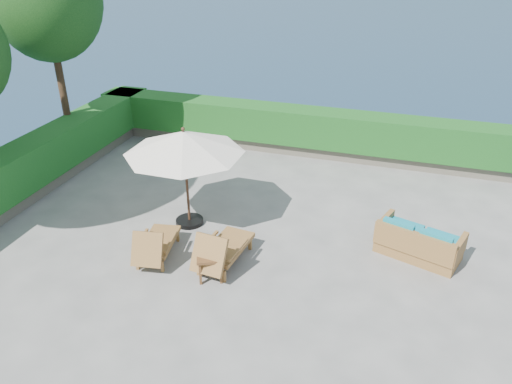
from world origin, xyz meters
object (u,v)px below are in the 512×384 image
(patio_umbrella, at_px, (184,143))
(lounge_right, at_px, (222,249))
(lounge_left, at_px, (155,244))
(wicker_loveseat, at_px, (418,244))
(side_table, at_px, (210,259))

(patio_umbrella, relative_size, lounge_right, 2.05)
(patio_umbrella, distance_m, lounge_left, 2.17)
(lounge_right, bearing_deg, patio_umbrella, 140.95)
(lounge_right, relative_size, wicker_loveseat, 0.91)
(patio_umbrella, height_order, lounge_left, patio_umbrella)
(patio_umbrella, bearing_deg, wicker_loveseat, 2.32)
(patio_umbrella, xyz_separation_m, lounge_left, (-0.07, -1.46, -1.60))
(lounge_left, distance_m, lounge_right, 1.36)
(lounge_right, bearing_deg, side_table, -93.03)
(patio_umbrella, distance_m, lounge_right, 2.40)
(side_table, bearing_deg, lounge_right, 80.89)
(patio_umbrella, distance_m, side_table, 2.59)
(patio_umbrella, height_order, wicker_loveseat, patio_umbrella)
(lounge_left, xyz_separation_m, wicker_loveseat, (5.01, 1.66, -0.04))
(side_table, relative_size, wicker_loveseat, 0.36)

